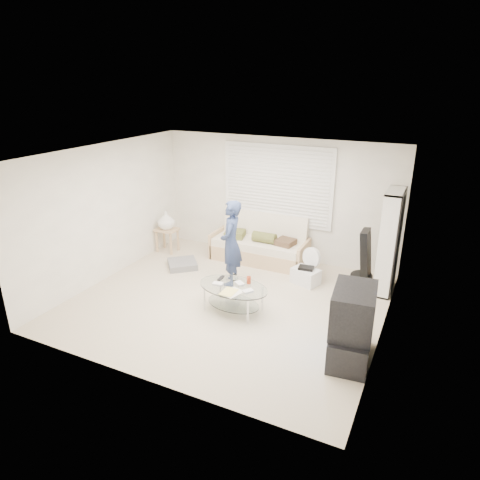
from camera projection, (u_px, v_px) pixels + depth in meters
The scene contains 13 objects.
ground at pixel (228, 301), 7.29m from camera, with size 5.00×5.00×0.00m, color beige.
room_shell at pixel (240, 202), 7.11m from camera, with size 5.02×4.52×2.51m.
window_blinds at pixel (277, 185), 8.59m from camera, with size 2.32×0.08×1.62m.
futon_sofa at pixel (260, 246), 8.83m from camera, with size 1.98×0.80×0.97m.
grey_floor_pillow at pixel (182, 264), 8.60m from camera, with size 0.54×0.54×0.12m, color slate.
side_table at pixel (166, 222), 9.17m from camera, with size 0.46×0.37×0.91m.
bookshelf at pixel (389, 242), 7.38m from camera, with size 0.29×0.77×1.83m.
guitar_case at pixel (365, 264), 7.56m from camera, with size 0.39×0.40×1.09m.
floor_fan at pixel (311, 260), 7.99m from camera, with size 0.40×0.26×0.64m.
storage_bin at pixel (306, 276), 7.88m from camera, with size 0.56×0.48×0.34m.
tv_unit at pixel (352, 325), 5.64m from camera, with size 0.61×1.01×1.04m.
coffee_table at pixel (234, 291), 6.88m from camera, with size 1.25×0.86×0.56m.
standing_person at pixel (231, 243), 7.66m from camera, with size 0.58×0.38×1.58m, color navy.
Camera 1 is at (2.98, -5.71, 3.56)m, focal length 32.00 mm.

